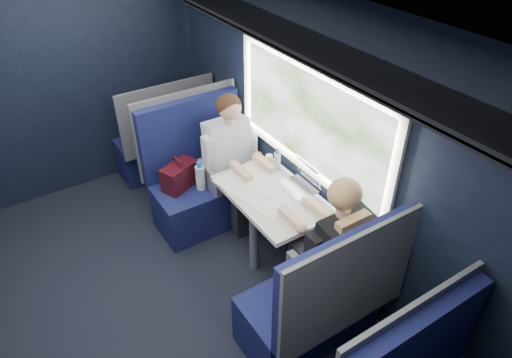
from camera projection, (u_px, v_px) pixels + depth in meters
ground at (162, 310)px, 3.68m from camera, size 2.80×4.20×0.01m
room_shell at (137, 154)px, 2.83m from camera, size 3.00×4.40×2.40m
table at (270, 202)px, 3.74m from camera, size 0.62×1.00×0.74m
seat_bay_near at (202, 181)px, 4.40m from camera, size 1.04×0.62×1.26m
seat_bay_far at (317, 304)px, 3.21m from camera, size 1.04×0.62×1.26m
seat_row_front at (165, 141)px, 5.04m from camera, size 1.04×0.51×1.16m
man at (233, 156)px, 4.22m from camera, size 0.53×0.56×1.32m
woman at (333, 244)px, 3.25m from camera, size 0.53×0.56×1.32m
papers at (263, 187)px, 3.78m from camera, size 0.64×0.81×0.01m
laptop at (303, 180)px, 3.76m from camera, size 0.23×0.31×0.23m
bottle_small at (277, 160)px, 3.96m from camera, size 0.06×0.06×0.20m
cup at (269, 159)px, 4.06m from camera, size 0.06×0.06×0.08m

